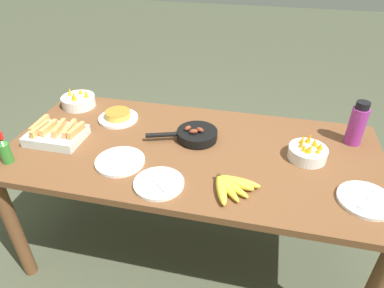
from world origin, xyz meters
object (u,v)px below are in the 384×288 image
banana_bunch (231,186)px  empty_plate_near_front (366,200)px  fruit_bowl_citrus (79,101)px  water_bottle (357,124)px  skillet (196,135)px  empty_plate_far_right (120,161)px  melon_tray (56,134)px  empty_plate_far_left (159,183)px  hot_sauce_bottle (4,149)px  frittata_plate_center (118,116)px  fruit_bowl_mango (308,152)px

banana_bunch → empty_plate_near_front: size_ratio=0.90×
fruit_bowl_citrus → water_bottle: bearing=-2.0°
skillet → empty_plate_far_right: bearing=24.3°
melon_tray → empty_plate_near_front: melon_tray is taller
empty_plate_far_left → hot_sauce_bottle: (-0.75, 0.00, 0.06)m
frittata_plate_center → hot_sauce_bottle: (-0.35, -0.50, 0.05)m
water_bottle → hot_sauce_bottle: water_bottle is taller
empty_plate_near_front → fruit_bowl_mango: bearing=130.6°
melon_tray → empty_plate_far_right: (0.40, -0.12, -0.03)m
frittata_plate_center → empty_plate_far_right: frittata_plate_center is taller
empty_plate_far_left → fruit_bowl_citrus: size_ratio=1.11×
fruit_bowl_citrus → hot_sauce_bottle: 0.60m
banana_bunch → frittata_plate_center: frittata_plate_center is taller
empty_plate_near_front → hot_sauce_bottle: hot_sauce_bottle is taller
melon_tray → empty_plate_near_front: size_ratio=1.21×
fruit_bowl_mango → empty_plate_near_front: bearing=-49.4°
skillet → fruit_bowl_mango: size_ratio=1.98×
empty_plate_near_front → hot_sauce_bottle: bearing=-176.7°
empty_plate_far_left → fruit_bowl_citrus: (-0.70, 0.60, 0.03)m
banana_bunch → fruit_bowl_mango: fruit_bowl_mango is taller
skillet → frittata_plate_center: (-0.48, 0.10, -0.01)m
empty_plate_near_front → empty_plate_far_left: same height
skillet → empty_plate_far_right: skillet is taller
water_bottle → empty_plate_far_right: bearing=-158.5°
skillet → empty_plate_far_right: (-0.30, -0.28, -0.02)m
fruit_bowl_citrus → water_bottle: 1.58m
skillet → empty_plate_far_left: skillet is taller
banana_bunch → frittata_plate_center: bearing=147.5°
fruit_bowl_mango → hot_sauce_bottle: hot_sauce_bottle is taller
banana_bunch → empty_plate_far_left: size_ratio=0.94×
empty_plate_near_front → fruit_bowl_citrus: (-1.56, 0.51, 0.03)m
fruit_bowl_mango → water_bottle: (0.23, 0.19, 0.07)m
empty_plate_near_front → banana_bunch: bearing=-175.0°
water_bottle → fruit_bowl_citrus: bearing=178.0°
empty_plate_near_front → fruit_bowl_mango: (-0.22, 0.26, 0.03)m
fruit_bowl_mango → melon_tray: bearing=-174.4°
frittata_plate_center → empty_plate_far_right: bearing=-65.7°
banana_bunch → water_bottle: bearing=41.7°
frittata_plate_center → water_bottle: size_ratio=0.96×
empty_plate_far_left → fruit_bowl_mango: (0.64, 0.35, 0.03)m
skillet → melon_tray: bearing=-5.2°
frittata_plate_center → empty_plate_far_left: 0.64m
banana_bunch → hot_sauce_bottle: 1.06m
empty_plate_far_left → fruit_bowl_mango: size_ratio=1.21×
skillet → empty_plate_near_front: (0.78, -0.30, -0.02)m
empty_plate_near_front → hot_sauce_bottle: (-1.61, -0.09, 0.06)m
empty_plate_near_front → hot_sauce_bottle: 1.61m
melon_tray → empty_plate_far_left: bearing=-19.8°
empty_plate_far_left → fruit_bowl_mango: bearing=28.8°
fruit_bowl_citrus → hot_sauce_bottle: bearing=-94.6°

